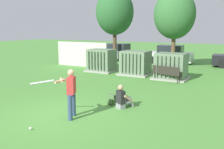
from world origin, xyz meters
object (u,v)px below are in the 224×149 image
object	(u,v)px
sports_ball	(31,128)
parked_car_left_of_center	(169,55)
transformer_mid_west	(135,63)
park_bench	(166,73)
transformer_west	(102,61)
seated_spectator	(123,99)
batter	(70,91)
transformer_mid_east	(171,67)
backpack	(112,100)
parked_car_leftmost	(117,52)

from	to	relation	value
sports_ball	parked_car_left_of_center	size ratio (longest dim) A/B	0.02
transformer_mid_west	park_bench	size ratio (longest dim) A/B	1.14
transformer_west	transformer_mid_west	xyz separation A→B (m)	(2.73, -0.09, 0.00)
transformer_mid_west	seated_spectator	bearing A→B (deg)	-69.48
transformer_mid_west	parked_car_left_of_center	bearing A→B (deg)	88.66
park_bench	parked_car_left_of_center	world-z (taller)	parked_car_left_of_center
batter	parked_car_left_of_center	bearing A→B (deg)	95.00
transformer_mid_east	park_bench	xyz separation A→B (m)	(-0.01, -0.82, -0.25)
seated_spectator	backpack	bearing A→B (deg)	163.89
park_bench	transformer_west	bearing A→B (deg)	166.85
transformer_west	transformer_mid_west	distance (m)	2.73
transformer_west	parked_car_leftmost	bearing A→B (deg)	109.61
backpack	parked_car_leftmost	xyz separation A→B (m)	(-7.23, 13.81, 0.54)
transformer_west	backpack	xyz separation A→B (m)	(4.81, -7.01, -0.57)
transformer_mid_east	backpack	bearing A→B (deg)	-94.09
batter	backpack	bearing A→B (deg)	76.56
transformer_west	sports_ball	bearing A→B (deg)	-69.80
transformer_mid_east	parked_car_leftmost	world-z (taller)	same
batter	backpack	world-z (taller)	batter
backpack	seated_spectator	bearing A→B (deg)	-16.11
sports_ball	seated_spectator	bearing A→B (deg)	66.76
batter	parked_car_leftmost	world-z (taller)	batter
transformer_mid_east	sports_ball	bearing A→B (deg)	-97.64
sports_ball	transformer_mid_west	bearing A→B (deg)	96.36
park_bench	parked_car_left_of_center	bearing A→B (deg)	106.16
transformer_mid_west	park_bench	world-z (taller)	transformer_mid_west
sports_ball	seated_spectator	xyz separation A→B (m)	(1.48, 3.45, 0.33)
park_bench	seated_spectator	bearing A→B (deg)	-88.81
park_bench	transformer_mid_west	bearing A→B (deg)	155.69
parked_car_leftmost	seated_spectator	bearing A→B (deg)	-60.81
park_bench	batter	size ratio (longest dim) A/B	1.06
seated_spectator	sports_ball	bearing A→B (deg)	-113.24
batter	backpack	size ratio (longest dim) A/B	3.95
transformer_mid_east	seated_spectator	size ratio (longest dim) A/B	2.18
sports_ball	seated_spectator	world-z (taller)	seated_spectator
transformer_west	parked_car_left_of_center	bearing A→B (deg)	67.34
sports_ball	parked_car_left_of_center	xyz separation A→B (m)	(-1.01, 17.57, 0.71)
sports_ball	seated_spectator	distance (m)	3.77
transformer_mid_east	sports_ball	world-z (taller)	transformer_mid_east
park_bench	sports_ball	xyz separation A→B (m)	(-1.36, -9.40, -0.49)
transformer_mid_west	parked_car_leftmost	xyz separation A→B (m)	(-5.15, 6.88, -0.04)
transformer_mid_west	transformer_mid_east	size ratio (longest dim) A/B	1.00
backpack	parked_car_left_of_center	world-z (taller)	parked_car_left_of_center
transformer_mid_west	parked_car_leftmost	bearing A→B (deg)	126.83
transformer_west	seated_spectator	xyz separation A→B (m)	(5.39, -7.18, -0.41)
batter	sports_ball	xyz separation A→B (m)	(-0.39, -1.50, -0.93)
transformer_west	sports_ball	world-z (taller)	transformer_west
transformer_west	parked_car_left_of_center	distance (m)	7.52
backpack	parked_car_leftmost	world-z (taller)	parked_car_leftmost
batter	seated_spectator	xyz separation A→B (m)	(1.09, 1.94, -0.60)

